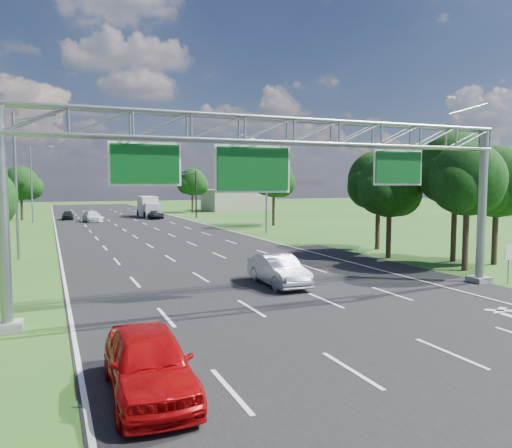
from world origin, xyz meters
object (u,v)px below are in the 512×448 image
red_coupe (149,362)px  regulatory_sign (509,256)px  traffic_signal (173,183)px  box_truck (149,207)px  sign_gantry (292,145)px  silver_sedan (278,270)px

red_coupe → regulatory_sign: bearing=19.7°
traffic_signal → box_truck: bearing=119.9°
regulatory_sign → red_coupe: size_ratio=0.43×
sign_gantry → traffic_signal: 53.51m
traffic_signal → red_coupe: size_ratio=2.49×
silver_sedan → sign_gantry: bearing=-105.6°
regulatory_sign → traffic_signal: bearing=95.2°
sign_gantry → box_truck: bearing=85.6°
regulatory_sign → box_truck: 59.26m
red_coupe → sign_gantry: bearing=45.8°
regulatory_sign → red_coupe: bearing=-162.0°
sign_gantry → red_coupe: size_ratio=4.79×
box_truck → regulatory_sign: bearing=-80.6°
sign_gantry → regulatory_sign: 13.25m
sign_gantry → box_truck: (4.42, 57.74, -5.37)m
regulatory_sign → traffic_signal: size_ratio=0.17×
red_coupe → box_truck: bearing=81.2°
traffic_signal → red_coupe: bearing=-103.8°
traffic_signal → regulatory_sign: bearing=-84.8°
regulatory_sign → red_coupe: regulatory_sign is taller
sign_gantry → box_truck: sign_gantry is taller
sign_gantry → regulatory_sign: sign_gantry is taller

